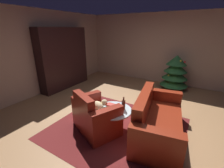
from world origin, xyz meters
TOP-DOWN VIEW (x-y plane):
  - ground_plane at (0.00, 0.00)m, footprint 7.33×7.33m
  - wall_back at (0.00, 3.05)m, footprint 6.23×0.06m
  - wall_left at (-3.09, 0.00)m, footprint 0.06×6.16m
  - area_rug at (-0.04, -0.50)m, footprint 2.61×2.34m
  - bookshelf_unit at (-2.82, 0.88)m, footprint 0.39×1.90m
  - armchair_red at (-0.41, -0.76)m, footprint 1.15×1.00m
  - couch_red at (0.70, -0.23)m, footprint 1.08×1.86m
  - coffee_table at (-0.09, -0.57)m, footprint 0.74×0.74m
  - book_stack_on_table at (-0.14, -0.55)m, footprint 0.20×0.17m
  - bottle_on_table at (0.08, -0.46)m, footprint 0.07×0.07m
  - decorated_tree at (0.56, 2.50)m, footprint 0.92×0.92m

SIDE VIEW (x-z plane):
  - ground_plane at x=0.00m, z-range 0.00..0.00m
  - area_rug at x=-0.04m, z-range 0.00..0.01m
  - couch_red at x=0.70m, z-range -0.13..0.71m
  - armchair_red at x=-0.41m, z-range -0.11..0.73m
  - coffee_table at x=-0.09m, z-range 0.19..0.67m
  - book_stack_on_table at x=-0.14m, z-range 0.47..0.57m
  - bottle_on_table at x=0.08m, z-range 0.44..0.71m
  - decorated_tree at x=0.56m, z-range 0.00..1.18m
  - bookshelf_unit at x=-2.82m, z-range -0.03..2.01m
  - wall_back at x=0.00m, z-range 0.00..2.56m
  - wall_left at x=-3.09m, z-range 0.00..2.56m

